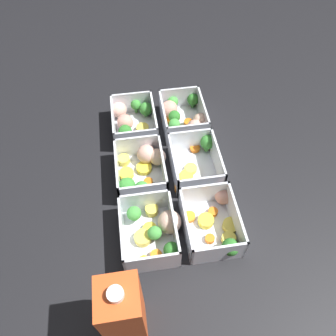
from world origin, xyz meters
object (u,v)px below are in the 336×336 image
container_near_center (197,162)px  container_far_right (131,120)px  container_near_right (184,118)px  container_far_center (142,169)px  container_far_left (155,230)px  container_near_left (216,223)px  juice_carton (123,312)px

container_near_center → container_far_right: size_ratio=1.01×
container_near_right → container_far_center: (-0.15, 0.13, -0.00)m
container_near_right → container_far_right: same height
container_far_left → container_near_left: bearing=-90.6°
container_far_left → juice_carton: size_ratio=0.77×
container_near_left → container_far_center: 0.22m
container_near_center → container_near_right: 0.15m
container_far_center → container_near_left: bearing=-139.8°
container_far_center → container_far_right: 0.17m
container_near_center → container_far_center: 0.13m
container_far_center → juice_carton: (-0.34, 0.06, 0.07)m
container_near_center → container_far_right: (0.17, 0.15, 0.00)m
container_near_center → container_near_right: bearing=1.5°
container_far_right → container_near_left: bearing=-155.6°
juice_carton → container_near_left: bearing=-50.3°
container_near_right → container_far_left: (-0.32, 0.12, -0.00)m
container_far_left → container_far_center: size_ratio=0.99×
container_near_center → container_far_right: same height
container_near_right → container_near_center: bearing=-178.5°
container_far_left → juice_carton: bearing=157.3°
container_near_left → container_near_right: bearing=1.9°
container_far_right → juice_carton: juice_carton is taller
container_far_center → juice_carton: juice_carton is taller
container_near_center → container_near_right: same height
container_near_center → container_far_right: bearing=40.8°
container_far_center → juice_carton: size_ratio=0.77×
container_near_left → container_far_left: 0.13m
container_far_center → container_near_center: bearing=-89.7°
container_near_center → container_far_right: 0.22m
container_far_center → container_far_right: (0.17, 0.01, 0.00)m
container_near_center → juice_carton: (-0.34, 0.20, 0.07)m
container_near_right → container_far_left: size_ratio=1.04×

